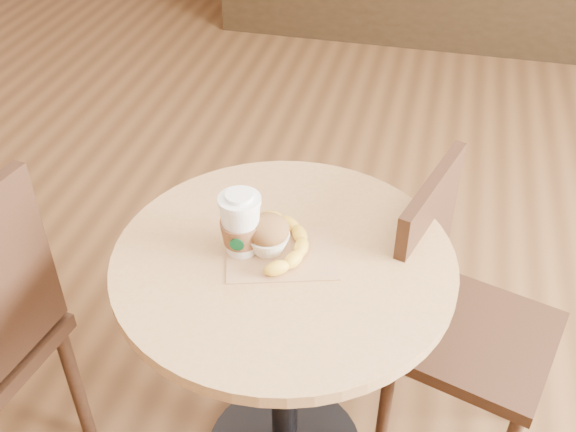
{
  "coord_description": "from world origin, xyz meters",
  "views": [
    {
      "loc": [
        0.31,
        -1.08,
        1.73
      ],
      "look_at": [
        0.03,
        0.04,
        0.83
      ],
      "focal_mm": 42.0,
      "sensor_mm": 36.0,
      "label": 1
    }
  ],
  "objects_px": {
    "muffin": "(268,235)",
    "banana": "(282,243)",
    "chair_right": "(456,316)",
    "coffee_cup": "(241,226)",
    "cafe_table": "(284,318)"
  },
  "relations": [
    {
      "from": "chair_right",
      "to": "coffee_cup",
      "type": "relative_size",
      "value": 5.6
    },
    {
      "from": "cafe_table",
      "to": "chair_right",
      "type": "distance_m",
      "value": 0.45
    },
    {
      "from": "chair_right",
      "to": "coffee_cup",
      "type": "bearing_deg",
      "value": 127.35
    },
    {
      "from": "coffee_cup",
      "to": "muffin",
      "type": "bearing_deg",
      "value": 7.7
    },
    {
      "from": "chair_right",
      "to": "banana",
      "type": "xyz_separation_m",
      "value": [
        -0.41,
        -0.17,
        0.3
      ]
    },
    {
      "from": "muffin",
      "to": "banana",
      "type": "xyz_separation_m",
      "value": [
        0.03,
        0.01,
        -0.03
      ]
    },
    {
      "from": "banana",
      "to": "coffee_cup",
      "type": "bearing_deg",
      "value": -177.49
    },
    {
      "from": "chair_right",
      "to": "cafe_table",
      "type": "bearing_deg",
      "value": 131.08
    },
    {
      "from": "chair_right",
      "to": "coffee_cup",
      "type": "height_order",
      "value": "coffee_cup"
    },
    {
      "from": "cafe_table",
      "to": "coffee_cup",
      "type": "relative_size",
      "value": 4.93
    },
    {
      "from": "muffin",
      "to": "cafe_table",
      "type": "bearing_deg",
      "value": -12.78
    },
    {
      "from": "chair_right",
      "to": "coffee_cup",
      "type": "xyz_separation_m",
      "value": [
        -0.5,
        -0.19,
        0.35
      ]
    },
    {
      "from": "cafe_table",
      "to": "coffee_cup",
      "type": "height_order",
      "value": "coffee_cup"
    },
    {
      "from": "cafe_table",
      "to": "chair_right",
      "type": "relative_size",
      "value": 0.88
    },
    {
      "from": "banana",
      "to": "chair_right",
      "type": "bearing_deg",
      "value": 8.85
    }
  ]
}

